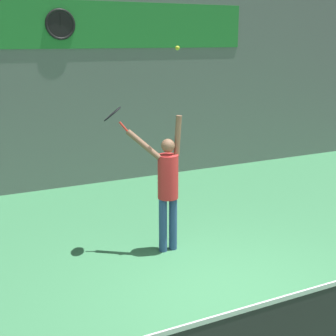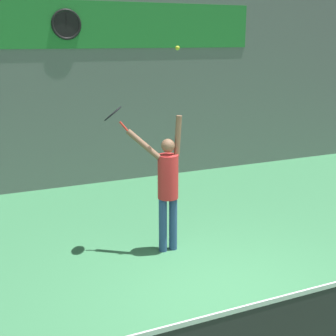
{
  "view_description": "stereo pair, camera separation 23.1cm",
  "coord_description": "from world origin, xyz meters",
  "views": [
    {
      "loc": [
        -3.2,
        -4.57,
        3.3
      ],
      "look_at": [
        -0.18,
        1.71,
        1.38
      ],
      "focal_mm": 50.0,
      "sensor_mm": 36.0,
      "label": 1
    },
    {
      "loc": [
        -2.99,
        -4.66,
        3.3
      ],
      "look_at": [
        -0.18,
        1.71,
        1.38
      ],
      "focal_mm": 50.0,
      "sensor_mm": 36.0,
      "label": 2
    }
  ],
  "objects": [
    {
      "name": "court_net",
      "position": [
        0.0,
        -1.49,
        0.5
      ],
      "size": [
        7.64,
        0.07,
        1.06
      ],
      "color": "#333333",
      "rests_on": "ground_plane"
    },
    {
      "name": "tennis_player",
      "position": [
        -0.18,
        1.71,
        1.13
      ],
      "size": [
        0.82,
        0.53,
        2.19
      ],
      "color": "#2D4C7F",
      "rests_on": "ground_plane"
    },
    {
      "name": "tennis_ball",
      "position": [
        -0.05,
        1.66,
        3.18
      ],
      "size": [
        0.07,
        0.07,
        0.07
      ],
      "color": "#CCDB2D"
    },
    {
      "name": "sponsor_banner",
      "position": [
        0.0,
        5.73,
        3.6
      ],
      "size": [
        7.45,
        0.02,
        1.0
      ],
      "color": "#288C38"
    },
    {
      "name": "back_wall",
      "position": [
        0.0,
        5.79,
        2.5
      ],
      "size": [
        18.0,
        0.1,
        5.0
      ],
      "color": "slate",
      "rests_on": "ground_plane"
    },
    {
      "name": "ground_plane",
      "position": [
        0.0,
        0.0,
        0.0
      ],
      "size": [
        18.0,
        18.0,
        0.0
      ],
      "primitive_type": "plane",
      "color": "#387A4C"
    },
    {
      "name": "tennis_racket",
      "position": [
        -0.9,
        2.12,
        2.2
      ],
      "size": [
        0.42,
        0.43,
        0.4
      ],
      "color": "red"
    },
    {
      "name": "scoreboard_clock",
      "position": [
        -0.78,
        5.71,
        3.6
      ],
      "size": [
        0.65,
        0.06,
        0.65
      ],
      "color": "black"
    }
  ]
}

